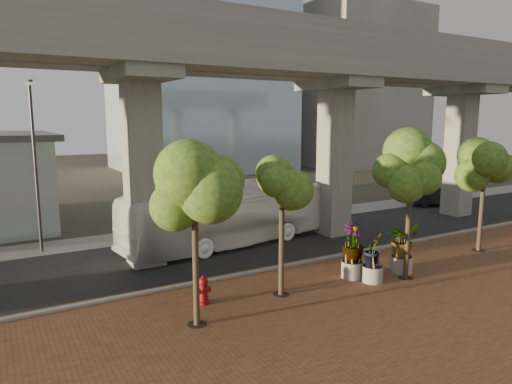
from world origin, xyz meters
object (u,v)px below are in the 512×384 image
transit_bus (228,216)px  planter_front (403,242)px  parked_car (438,196)px  fire_hydrant (203,290)px

transit_bus → planter_front: 9.74m
parked_car → fire_hydrant: parked_car is taller
transit_bus → parked_car: 20.92m
transit_bus → parked_car: (20.79, 2.14, -0.96)m
parked_car → planter_front: planter_front is taller
parked_car → planter_front: size_ratio=1.98×
planter_front → fire_hydrant: bearing=172.3°
fire_hydrant → planter_front: (9.57, -1.30, 0.95)m
transit_bus → parked_car: bearing=-91.9°
fire_hydrant → planter_front: bearing=-7.7°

